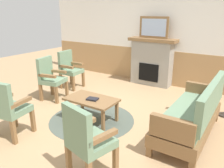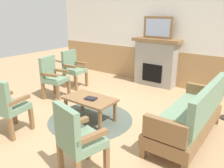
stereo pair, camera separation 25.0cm
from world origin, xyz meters
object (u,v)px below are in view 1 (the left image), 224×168
object	(u,v)px
fireplace	(152,61)
coffee_table	(91,101)
framed_picture	(154,27)
book_on_table	(92,99)
armchair_front_left	(8,107)
couch	(192,115)
armchair_by_window_left	(69,68)
armchair_front_center	(87,139)
armchair_near_fireplace	(50,77)

from	to	relation	value
fireplace	coffee_table	world-z (taller)	fireplace
fireplace	framed_picture	bearing A→B (deg)	90.00
fireplace	framed_picture	size ratio (longest dim) A/B	1.62
book_on_table	armchair_front_left	xyz separation A→B (m)	(-0.80, -1.16, 0.08)
fireplace	couch	bearing A→B (deg)	-52.79
fireplace	armchair_by_window_left	world-z (taller)	fireplace
fireplace	armchair_by_window_left	distance (m)	2.24
armchair_front_left	fireplace	bearing A→B (deg)	78.57
book_on_table	armchair_by_window_left	bearing A→B (deg)	144.40
couch	book_on_table	distance (m)	1.73
fireplace	armchair_front_left	world-z (taller)	fireplace
book_on_table	armchair_by_window_left	xyz separation A→B (m)	(-1.74, 1.24, 0.08)
book_on_table	couch	bearing A→B (deg)	15.24
armchair_front_left	coffee_table	bearing A→B (deg)	58.22
armchair_front_center	armchair_near_fireplace	bearing A→B (deg)	146.26
couch	armchair_front_left	xyz separation A→B (m)	(-2.47, -1.61, 0.14)
couch	armchair_front_left	bearing A→B (deg)	-146.81
framed_picture	armchair_front_left	world-z (taller)	framed_picture
framed_picture	coffee_table	xyz separation A→B (m)	(-0.04, -2.64, -1.17)
couch	coffee_table	distance (m)	1.78
framed_picture	armchair_by_window_left	distance (m)	2.46
fireplace	armchair_front_left	bearing A→B (deg)	-101.43
fireplace	armchair_near_fireplace	world-z (taller)	fireplace
book_on_table	armchair_by_window_left	size ratio (longest dim) A/B	0.20
armchair_front_center	armchair_front_left	bearing A→B (deg)	178.74
coffee_table	armchair_front_center	bearing A→B (deg)	-53.82
armchair_front_center	fireplace	bearing A→B (deg)	102.57
armchair_near_fireplace	armchair_by_window_left	world-z (taller)	same
framed_picture	coffee_table	size ratio (longest dim) A/B	0.83
armchair_near_fireplace	armchair_front_left	size ratio (longest dim) A/B	1.00
fireplace	book_on_table	distance (m)	2.69
couch	armchair_near_fireplace	bearing A→B (deg)	-178.83
framed_picture	armchair_front_center	bearing A→B (deg)	-77.44
couch	book_on_table	xyz separation A→B (m)	(-1.67, -0.45, 0.06)
armchair_front_left	framed_picture	bearing A→B (deg)	78.57
coffee_table	armchair_front_left	xyz separation A→B (m)	(-0.74, -1.19, 0.15)
book_on_table	armchair_near_fireplace	size ratio (longest dim) A/B	0.20
armchair_near_fireplace	framed_picture	bearing A→B (deg)	56.65
framed_picture	armchair_by_window_left	xyz separation A→B (m)	(-1.72, -1.44, -1.02)
book_on_table	armchair_front_left	distance (m)	1.41
armchair_near_fireplace	armchair_by_window_left	xyz separation A→B (m)	(-0.21, 0.85, 0.00)
book_on_table	armchair_front_center	bearing A→B (deg)	-54.75
coffee_table	book_on_table	bearing A→B (deg)	-32.81
coffee_table	book_on_table	world-z (taller)	book_on_table
armchair_by_window_left	armchair_front_center	world-z (taller)	same
fireplace	armchair_near_fireplace	size ratio (longest dim) A/B	1.33
coffee_table	armchair_near_fireplace	size ratio (longest dim) A/B	0.98
couch	armchair_front_center	size ratio (longest dim) A/B	1.84
armchair_near_fireplace	armchair_front_center	size ratio (longest dim) A/B	1.00
armchair_near_fireplace	armchair_by_window_left	bearing A→B (deg)	103.73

